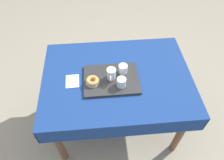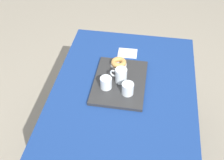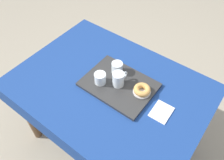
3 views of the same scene
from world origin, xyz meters
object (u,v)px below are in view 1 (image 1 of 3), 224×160
object	(u,v)px
donut_plate_left	(93,82)
water_glass_near	(123,69)
dining_table	(117,84)
tea_mug_left	(111,74)
sugar_donut_left	(92,81)
serving_tray	(111,79)
paper_napkin	(72,81)
water_glass_far	(121,83)

from	to	relation	value
donut_plate_left	water_glass_near	bearing A→B (deg)	-160.12
dining_table	tea_mug_left	xyz separation A→B (m)	(0.05, 0.03, 0.17)
sugar_donut_left	donut_plate_left	bearing A→B (deg)	0.00
serving_tray	donut_plate_left	bearing A→B (deg)	10.82
dining_table	tea_mug_left	distance (m)	0.18
water_glass_near	sugar_donut_left	xyz separation A→B (m)	(0.26, 0.09, -0.01)
water_glass_near	paper_napkin	distance (m)	0.43
donut_plate_left	water_glass_far	bearing A→B (deg)	168.02
serving_tray	water_glass_near	size ratio (longest dim) A/B	5.86
water_glass_far	paper_napkin	xyz separation A→B (m)	(0.40, -0.09, -0.05)
sugar_donut_left	paper_napkin	distance (m)	0.18
dining_table	paper_napkin	size ratio (longest dim) A/B	9.09
dining_table	sugar_donut_left	xyz separation A→B (m)	(0.21, 0.07, 0.15)
dining_table	water_glass_far	world-z (taller)	water_glass_far
serving_tray	tea_mug_left	distance (m)	0.06
sugar_donut_left	water_glass_far	bearing A→B (deg)	168.02
serving_tray	sugar_donut_left	xyz separation A→B (m)	(0.16, 0.03, 0.04)
donut_plate_left	dining_table	bearing A→B (deg)	-162.41
dining_table	water_glass_near	size ratio (longest dim) A/B	16.34
serving_tray	sugar_donut_left	bearing A→B (deg)	10.82
tea_mug_left	water_glass_far	distance (m)	0.11
donut_plate_left	sugar_donut_left	xyz separation A→B (m)	(0.00, 0.00, 0.02)
water_glass_far	water_glass_near	bearing A→B (deg)	-102.08
dining_table	sugar_donut_left	world-z (taller)	sugar_donut_left
tea_mug_left	paper_napkin	bearing A→B (deg)	-1.25
serving_tray	paper_napkin	distance (m)	0.32
water_glass_far	donut_plate_left	bearing A→B (deg)	-11.98
dining_table	serving_tray	distance (m)	0.13
water_glass_near	sugar_donut_left	bearing A→B (deg)	19.88
dining_table	water_glass_near	world-z (taller)	water_glass_near
water_glass_far	dining_table	bearing A→B (deg)	-79.28
serving_tray	water_glass_far	bearing A→B (deg)	132.90
water_glass_far	paper_napkin	world-z (taller)	water_glass_far
dining_table	donut_plate_left	distance (m)	0.25
water_glass_far	sugar_donut_left	world-z (taller)	water_glass_far
serving_tray	water_glass_near	bearing A→B (deg)	-148.24
paper_napkin	sugar_donut_left	bearing A→B (deg)	165.63
dining_table	serving_tray	size ratio (longest dim) A/B	2.79
paper_napkin	water_glass_far	bearing A→B (deg)	167.00
serving_tray	donut_plate_left	world-z (taller)	donut_plate_left
dining_table	paper_napkin	world-z (taller)	paper_napkin
water_glass_near	water_glass_far	world-z (taller)	same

